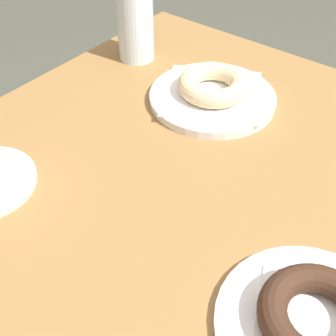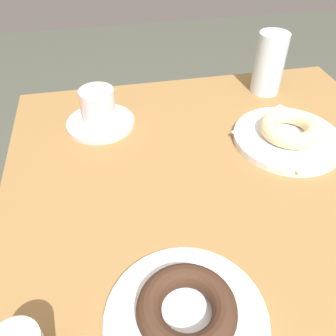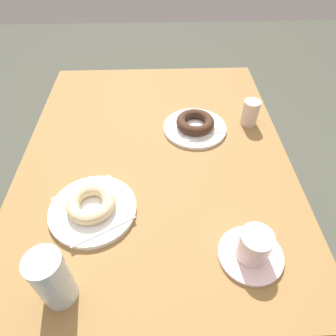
# 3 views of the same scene
# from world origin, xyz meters

# --- Properties ---
(table) EXTENTS (0.99, 0.76, 0.74)m
(table) POSITION_xyz_m (0.00, 0.00, 0.66)
(table) COLOR olive
(table) RESTS_ON ground_plane
(plate_sugar_ring) EXTENTS (0.21, 0.21, 0.01)m
(plate_sugar_ring) POSITION_xyz_m (0.21, -0.15, 0.75)
(plate_sugar_ring) COLOR white
(plate_sugar_ring) RESTS_ON table
(napkin_sugar_ring) EXTENTS (0.21, 0.21, 0.00)m
(napkin_sugar_ring) POSITION_xyz_m (0.21, -0.15, 0.76)
(napkin_sugar_ring) COLOR white
(napkin_sugar_ring) RESTS_ON plate_sugar_ring
(donut_sugar_ring) EXTENTS (0.12, 0.12, 0.03)m
(donut_sugar_ring) POSITION_xyz_m (0.21, -0.15, 0.77)
(donut_sugar_ring) COLOR beige
(donut_sugar_ring) RESTS_ON napkin_sugar_ring
(plate_chocolate_ring) EXTENTS (0.20, 0.20, 0.01)m
(plate_chocolate_ring) POSITION_xyz_m (-0.10, 0.13, 0.75)
(plate_chocolate_ring) COLOR white
(plate_chocolate_ring) RESTS_ON table
(napkin_chocolate_ring) EXTENTS (0.15, 0.15, 0.00)m
(napkin_chocolate_ring) POSITION_xyz_m (-0.10, 0.13, 0.75)
(napkin_chocolate_ring) COLOR white
(napkin_chocolate_ring) RESTS_ON plate_chocolate_ring
(donut_chocolate_ring) EXTENTS (0.12, 0.12, 0.03)m
(donut_chocolate_ring) POSITION_xyz_m (-0.10, 0.13, 0.77)
(donut_chocolate_ring) COLOR #3D2518
(donut_chocolate_ring) RESTS_ON napkin_chocolate_ring
(water_glass) EXTENTS (0.07, 0.07, 0.14)m
(water_glass) POSITION_xyz_m (0.40, -0.19, 0.81)
(water_glass) COLOR silver
(water_glass) RESTS_ON table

